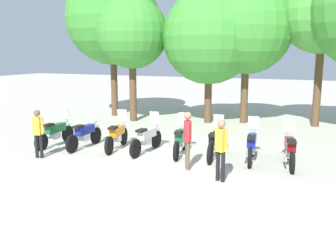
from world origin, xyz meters
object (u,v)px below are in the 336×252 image
object	(u,v)px
motorcycle_2	(117,135)
motorcycle_0	(56,132)
tree_3	(247,28)
motorcycle_5	(215,142)
motorcycle_6	(252,145)
motorcycle_3	(147,138)
person_1	(188,136)
tree_0	(113,18)
tree_1	(132,33)
motorcycle_4	(181,140)
tree_2	(209,37)
person_0	(221,145)
tree_4	(323,11)
person_2	(38,130)
motorcycle_1	(85,134)
motorcycle_7	(290,149)

from	to	relation	value
motorcycle_2	motorcycle_0	bearing A→B (deg)	90.20
tree_3	motorcycle_2	bearing A→B (deg)	-113.53
motorcycle_5	motorcycle_6	size ratio (longest dim) A/B	1.00
motorcycle_3	person_1	world-z (taller)	person_1
motorcycle_6	tree_0	bearing A→B (deg)	46.77
motorcycle_6	person_1	xyz separation A→B (m)	(-1.59, -1.66, 0.50)
tree_1	motorcycle_2	bearing A→B (deg)	-67.98
motorcycle_4	tree_3	xyz separation A→B (m)	(0.71, 6.92, 4.08)
person_1	tree_2	xyz separation A→B (m)	(-1.74, 7.79, 3.14)
motorcycle_0	tree_0	world-z (taller)	tree_0
motorcycle_0	tree_1	bearing A→B (deg)	-2.53
motorcycle_2	motorcycle_6	xyz separation A→B (m)	(4.77, 0.34, 0.00)
person_0	tree_0	world-z (taller)	tree_0
motorcycle_6	tree_0	size ratio (longest dim) A/B	0.28
motorcycle_6	tree_1	xyz separation A→B (m)	(-6.97, 5.11, 3.85)
tree_0	tree_2	bearing A→B (deg)	-1.46
person_0	tree_4	xyz separation A→B (m)	(2.05, 9.47, 4.26)
motorcycle_2	motorcycle_4	world-z (taller)	same
motorcycle_6	person_2	xyz separation A→B (m)	(-6.55, -2.37, 0.42)
motorcycle_3	motorcycle_4	xyz separation A→B (m)	(1.18, 0.20, 0.00)
motorcycle_1	motorcycle_3	distance (m)	2.40
motorcycle_2	tree_4	xyz separation A→B (m)	(6.43, 7.45, 4.74)
motorcycle_6	motorcycle_5	bearing A→B (deg)	86.73
tree_1	motorcycle_5	bearing A→B (deg)	-41.96
motorcycle_4	tree_2	xyz separation A→B (m)	(-0.95, 6.27, 3.65)
motorcycle_2	motorcycle_7	bearing A→B (deg)	-97.95
motorcycle_7	motorcycle_3	bearing A→B (deg)	82.18
person_2	tree_3	xyz separation A→B (m)	(4.88, 9.14, 3.66)
person_1	tree_1	distance (m)	9.27
tree_1	tree_3	size ratio (longest dim) A/B	0.90
motorcycle_4	person_0	distance (m)	3.02
motorcycle_2	person_1	distance (m)	3.48
motorcycle_0	motorcycle_3	bearing A→B (deg)	-83.99
tree_0	tree_4	bearing A→B (deg)	4.67
person_2	tree_0	world-z (taller)	tree_0
motorcycle_3	tree_3	bearing A→B (deg)	-12.68
person_1	person_2	distance (m)	5.02
motorcycle_1	person_0	xyz separation A→B (m)	(5.56, -1.74, 0.48)
motorcycle_6	tree_3	size ratio (longest dim) A/B	0.32
motorcycle_4	person_0	world-z (taller)	person_0
motorcycle_3	person_0	bearing A→B (deg)	-120.08
motorcycle_2	tree_3	world-z (taller)	tree_3
person_0	tree_2	bearing A→B (deg)	-139.49
tree_1	motorcycle_7	bearing A→B (deg)	-32.48
tree_0	tree_1	distance (m)	2.28
motorcycle_1	tree_0	world-z (taller)	tree_0
motorcycle_4	motorcycle_7	bearing A→B (deg)	-99.69
motorcycle_2	tree_0	distance (m)	9.03
motorcycle_1	motorcycle_4	xyz separation A→B (m)	(3.57, 0.47, 0.00)
motorcycle_7	person_2	xyz separation A→B (m)	(-7.74, -2.29, 0.42)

